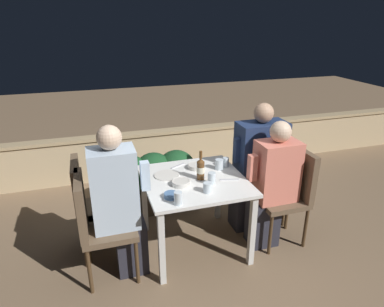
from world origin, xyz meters
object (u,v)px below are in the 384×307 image
Objects in this scene: chair_left_near at (95,219)px; person_coral_top at (272,185)px; chair_left_far at (90,200)px; chair_right_near at (291,187)px; person_blue_shirt at (119,203)px; person_navy_jumper at (257,168)px; beer_bottle at (201,169)px; chair_right_far at (274,174)px.

person_coral_top is at bearing 0.28° from chair_left_near.
chair_left_near is 1.00× the size of chair_left_far.
chair_right_near is at bearing -10.00° from chair_left_far.
person_blue_shirt is 1.39m from person_coral_top.
person_navy_jumper is (1.59, 0.32, 0.10)m from chair_left_near.
chair_left_near is 0.23m from person_blue_shirt.
person_coral_top is 0.70m from beer_bottle.
chair_left_far is 1.85m from chair_right_near.
person_blue_shirt reaches higher than chair_left_far.
chair_right_far is at bearing 12.25° from beer_bottle.
chair_right_far is 0.22m from person_navy_jumper.
beer_bottle is (-0.66, -0.19, 0.16)m from person_navy_jumper.
chair_left_near is 0.76× the size of person_coral_top.
beer_bottle is (0.93, 0.13, 0.26)m from chair_left_near.
chair_left_near is at bearing -168.61° from person_navy_jumper.
chair_right_near is 0.21m from person_coral_top.
person_coral_top is at bearing -90.18° from person_navy_jumper.
person_coral_top is at bearing -11.23° from chair_left_far.
person_coral_top is 0.93× the size of person_navy_jumper.
beer_bottle is at bearing -167.75° from chair_right_far.
person_blue_shirt reaches higher than person_navy_jumper.
person_navy_jumper is 4.91× the size of beer_bottle.
person_navy_jumper is (0.00, 0.31, 0.04)m from person_coral_top.
beer_bottle reaches higher than chair_right_far.
chair_right_near is 0.31m from chair_right_far.
person_blue_shirt is 0.42m from chair_left_far.
chair_left_far is 0.76× the size of person_coral_top.
person_navy_jumper is (1.39, 0.32, -0.02)m from person_blue_shirt.
chair_right_near is 0.39m from person_navy_jumper.
person_coral_top is at bearing -180.00° from chair_right_near.
chair_right_far is 0.91m from beer_bottle.
person_blue_shirt is at bearing -168.61° from chair_right_far.
chair_right_far is at bearing 10.14° from chair_left_near.
chair_left_far and chair_right_near have the same top height.
chair_left_far and chair_right_far have the same top height.
person_navy_jumper is (-0.20, 0.00, 0.10)m from chair_right_far.
chair_left_near is 1.00× the size of chair_right_far.
person_coral_top is 4.58× the size of beer_bottle.
chair_left_near is at bearing 180.00° from person_blue_shirt.
chair_left_near is 0.71× the size of person_navy_jumper.
chair_left_far is (-0.23, 0.33, -0.11)m from person_blue_shirt.
beer_bottle is at bearing -11.42° from chair_left_far.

